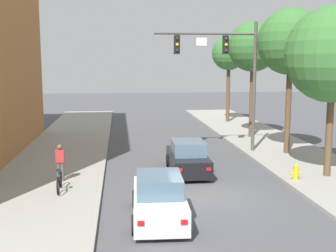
{
  "coord_description": "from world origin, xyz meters",
  "views": [
    {
      "loc": [
        -3.2,
        -16.35,
        5.32
      ],
      "look_at": [
        -0.69,
        5.88,
        2.0
      ],
      "focal_mm": 45.7,
      "sensor_mm": 36.0,
      "label": 1
    }
  ],
  "objects_px": {
    "bicycle_leaning": "(59,182)",
    "street_tree_nearest": "(333,55)",
    "car_following_white": "(159,199)",
    "pedestrian_sidewalk_left_walker": "(60,161)",
    "street_tree_third": "(253,47)",
    "traffic_signal_mast": "(227,63)",
    "fire_hydrant": "(296,172)",
    "street_tree_farthest": "(229,54)",
    "street_tree_second": "(291,42)",
    "car_lead_black": "(188,158)"
  },
  "relations": [
    {
      "from": "traffic_signal_mast",
      "to": "street_tree_nearest",
      "type": "distance_m",
      "value": 6.83
    },
    {
      "from": "street_tree_third",
      "to": "pedestrian_sidewalk_left_walker",
      "type": "bearing_deg",
      "value": -139.03
    },
    {
      "from": "car_lead_black",
      "to": "pedestrian_sidewalk_left_walker",
      "type": "bearing_deg",
      "value": -166.93
    },
    {
      "from": "car_following_white",
      "to": "fire_hydrant",
      "type": "bearing_deg",
      "value": 30.24
    },
    {
      "from": "street_tree_farthest",
      "to": "bicycle_leaning",
      "type": "bearing_deg",
      "value": -121.41
    },
    {
      "from": "street_tree_third",
      "to": "traffic_signal_mast",
      "type": "bearing_deg",
      "value": -122.45
    },
    {
      "from": "bicycle_leaning",
      "to": "street_tree_nearest",
      "type": "height_order",
      "value": "street_tree_nearest"
    },
    {
      "from": "car_following_white",
      "to": "street_tree_nearest",
      "type": "relative_size",
      "value": 0.56
    },
    {
      "from": "street_tree_third",
      "to": "street_tree_second",
      "type": "bearing_deg",
      "value": -86.24
    },
    {
      "from": "traffic_signal_mast",
      "to": "bicycle_leaning",
      "type": "height_order",
      "value": "traffic_signal_mast"
    },
    {
      "from": "traffic_signal_mast",
      "to": "street_tree_farthest",
      "type": "distance_m",
      "value": 13.09
    },
    {
      "from": "street_tree_nearest",
      "to": "car_following_white",
      "type": "bearing_deg",
      "value": -152.37
    },
    {
      "from": "street_tree_farthest",
      "to": "traffic_signal_mast",
      "type": "bearing_deg",
      "value": -104.84
    },
    {
      "from": "car_following_white",
      "to": "fire_hydrant",
      "type": "relative_size",
      "value": 5.97
    },
    {
      "from": "pedestrian_sidewalk_left_walker",
      "to": "bicycle_leaning",
      "type": "height_order",
      "value": "pedestrian_sidewalk_left_walker"
    },
    {
      "from": "traffic_signal_mast",
      "to": "bicycle_leaning",
      "type": "distance_m",
      "value": 12.12
    },
    {
      "from": "traffic_signal_mast",
      "to": "car_following_white",
      "type": "distance_m",
      "value": 12.25
    },
    {
      "from": "car_lead_black",
      "to": "street_tree_nearest",
      "type": "height_order",
      "value": "street_tree_nearest"
    },
    {
      "from": "car_following_white",
      "to": "street_tree_third",
      "type": "xyz_separation_m",
      "value": [
        7.9,
        14.99,
        5.64
      ]
    },
    {
      "from": "street_tree_second",
      "to": "traffic_signal_mast",
      "type": "bearing_deg",
      "value": 165.16
    },
    {
      "from": "street_tree_third",
      "to": "street_tree_farthest",
      "type": "height_order",
      "value": "street_tree_third"
    },
    {
      "from": "traffic_signal_mast",
      "to": "fire_hydrant",
      "type": "distance_m",
      "value": 8.22
    },
    {
      "from": "street_tree_third",
      "to": "street_tree_farthest",
      "type": "bearing_deg",
      "value": 87.61
    },
    {
      "from": "traffic_signal_mast",
      "to": "street_tree_nearest",
      "type": "bearing_deg",
      "value": -60.94
    },
    {
      "from": "street_tree_farthest",
      "to": "street_tree_second",
      "type": "bearing_deg",
      "value": -89.82
    },
    {
      "from": "bicycle_leaning",
      "to": "street_tree_nearest",
      "type": "xyz_separation_m",
      "value": [
        11.96,
        1.06,
        5.13
      ]
    },
    {
      "from": "traffic_signal_mast",
      "to": "street_tree_third",
      "type": "xyz_separation_m",
      "value": [
        3.02,
        4.74,
        1.05
      ]
    },
    {
      "from": "bicycle_leaning",
      "to": "car_lead_black",
      "type": "bearing_deg",
      "value": 26.59
    },
    {
      "from": "pedestrian_sidewalk_left_walker",
      "to": "street_tree_second",
      "type": "distance_m",
      "value": 14.1
    },
    {
      "from": "fire_hydrant",
      "to": "street_tree_second",
      "type": "height_order",
      "value": "street_tree_second"
    },
    {
      "from": "street_tree_nearest",
      "to": "street_tree_farthest",
      "type": "distance_m",
      "value": 18.59
    },
    {
      "from": "fire_hydrant",
      "to": "street_tree_second",
      "type": "relative_size",
      "value": 0.09
    },
    {
      "from": "street_tree_farthest",
      "to": "street_tree_nearest",
      "type": "bearing_deg",
      "value": -90.11
    },
    {
      "from": "street_tree_third",
      "to": "street_tree_farthest",
      "type": "xyz_separation_m",
      "value": [
        0.33,
        7.88,
        -0.29
      ]
    },
    {
      "from": "car_lead_black",
      "to": "street_tree_nearest",
      "type": "bearing_deg",
      "value": -16.18
    },
    {
      "from": "street_tree_second",
      "to": "street_tree_farthest",
      "type": "relative_size",
      "value": 1.1
    },
    {
      "from": "car_following_white",
      "to": "pedestrian_sidewalk_left_walker",
      "type": "xyz_separation_m",
      "value": [
        -3.92,
        4.73,
        0.34
      ]
    },
    {
      "from": "car_lead_black",
      "to": "street_tree_third",
      "type": "relative_size",
      "value": 0.53
    },
    {
      "from": "bicycle_leaning",
      "to": "street_tree_third",
      "type": "bearing_deg",
      "value": 45.24
    },
    {
      "from": "fire_hydrant",
      "to": "street_tree_farthest",
      "type": "bearing_deg",
      "value": 84.73
    },
    {
      "from": "pedestrian_sidewalk_left_walker",
      "to": "street_tree_third",
      "type": "distance_m",
      "value": 16.53
    },
    {
      "from": "street_tree_second",
      "to": "street_tree_farthest",
      "type": "distance_m",
      "value": 13.53
    },
    {
      "from": "traffic_signal_mast",
      "to": "street_tree_second",
      "type": "distance_m",
      "value": 3.68
    },
    {
      "from": "pedestrian_sidewalk_left_walker",
      "to": "street_tree_second",
      "type": "relative_size",
      "value": 0.2
    },
    {
      "from": "car_following_white",
      "to": "street_tree_second",
      "type": "xyz_separation_m",
      "value": [
        8.27,
        9.35,
        5.72
      ]
    },
    {
      "from": "bicycle_leaning",
      "to": "street_tree_nearest",
      "type": "relative_size",
      "value": 0.23
    },
    {
      "from": "pedestrian_sidewalk_left_walker",
      "to": "fire_hydrant",
      "type": "height_order",
      "value": "pedestrian_sidewalk_left_walker"
    },
    {
      "from": "fire_hydrant",
      "to": "street_tree_second",
      "type": "xyz_separation_m",
      "value": [
        1.81,
        5.58,
        5.94
      ]
    },
    {
      "from": "pedestrian_sidewalk_left_walker",
      "to": "fire_hydrant",
      "type": "bearing_deg",
      "value": -5.29
    },
    {
      "from": "pedestrian_sidewalk_left_walker",
      "to": "street_tree_farthest",
      "type": "relative_size",
      "value": 0.22
    }
  ]
}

